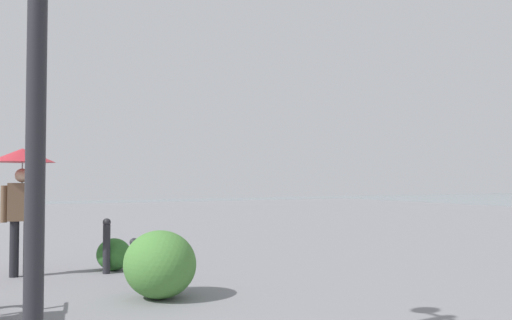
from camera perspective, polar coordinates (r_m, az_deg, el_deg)
pedestrian at (r=9.48m, az=-23.10°, el=-1.47°), size 1.00×1.00×2.03m
bollard_near at (r=8.45m, az=-12.57°, el=-10.05°), size 0.13×0.13×0.67m
bollard_mid at (r=9.40m, az=-15.25°, el=-8.48°), size 0.13×0.13×0.90m
shrub_low at (r=9.72m, az=-14.55°, el=-9.46°), size 0.63×0.57×0.54m
shrub_round at (r=7.33m, az=-9.95°, el=-10.61°), size 1.03×0.93×0.87m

